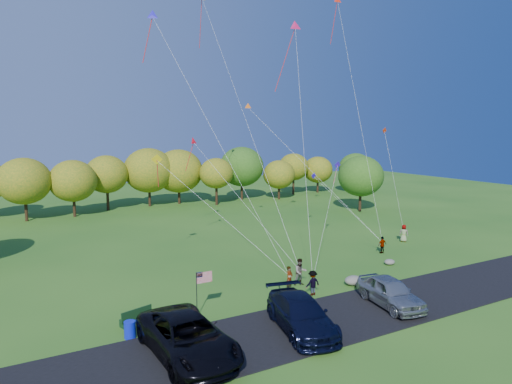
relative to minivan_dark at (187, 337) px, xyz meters
The scene contains 17 objects.
ground 11.04m from the minivan_dark, 21.99° to the left, with size 140.00×140.00×0.00m, color #295D1A.
asphalt_lane 10.25m from the minivan_dark, ahead, with size 44.00×6.00×0.06m, color black.
treeline 41.66m from the minivan_dark, 75.24° to the left, with size 76.35×28.20×8.36m.
minivan_dark is the anchor object (origin of this frame).
minivan_navy 6.44m from the minivan_dark, ahead, with size 2.51×6.18×1.79m, color black.
minivan_silver 13.26m from the minivan_dark, ahead, with size 2.08×5.17×1.76m, color #93989D.
flyer_a 10.89m from the minivan_dark, 30.09° to the left, with size 0.60×0.40×1.65m, color #4C4C59.
flyer_b 12.14m from the minivan_dark, 28.97° to the left, with size 0.93×0.72×1.91m, color #4C4C59.
flyer_c 10.91m from the minivan_dark, 20.67° to the left, with size 1.08×0.62×1.67m, color #4C4C59.
flyer_d 23.60m from the minivan_dark, 23.03° to the left, with size 0.89×0.37×1.52m, color #4C4C59.
flyer_e 28.87m from the minivan_dark, 23.03° to the left, with size 0.83×0.54×1.70m, color #4C4C59.
park_bench 4.91m from the minivan_dark, 104.90° to the left, with size 1.84×0.82×1.04m.
trash_barrel 3.97m from the minivan_dark, 119.58° to the left, with size 0.61×0.61×0.91m, color #0D1FD1.
flag_assembly 4.95m from the minivan_dark, 59.60° to the left, with size 1.01×0.66×2.74m.
boulder_near 14.49m from the minivan_dark, 16.21° to the left, with size 1.33×1.04×0.67m, color gray.
boulder_far 20.74m from the minivan_dark, 17.86° to the left, with size 0.89×0.74×0.46m, color gray.
kites_aloft 27.27m from the minivan_dark, 53.93° to the left, with size 23.71×12.16×18.68m.
Camera 1 is at (-17.38, -23.86, 10.95)m, focal length 32.00 mm.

